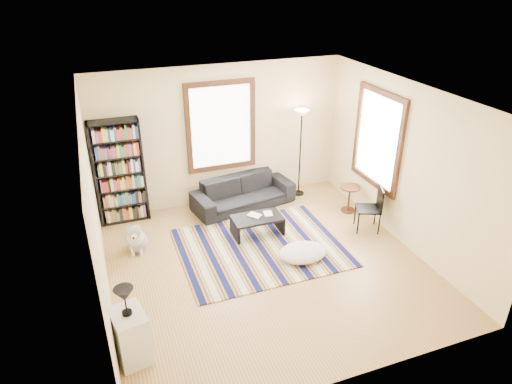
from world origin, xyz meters
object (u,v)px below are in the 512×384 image
object	(u,v)px
side_table	(349,199)
white_cabinet	(131,336)
bookshelf	(120,172)
coffee_table	(257,226)
dog	(136,235)
floor_cushion	(303,252)
floor_lamp	(300,154)
sofa	(243,193)
folding_chair	(368,209)

from	to	relation	value
side_table	white_cabinet	distance (m)	5.09
bookshelf	white_cabinet	xyz separation A→B (m)	(-0.29, -3.58, -0.65)
coffee_table	dog	xyz separation A→B (m)	(-2.13, 0.24, 0.12)
side_table	dog	bearing A→B (deg)	179.33
floor_cushion	dog	size ratio (longest dim) A/B	1.40
floor_lamp	white_cabinet	size ratio (longest dim) A/B	2.66
sofa	bookshelf	world-z (taller)	bookshelf
coffee_table	folding_chair	bearing A→B (deg)	-15.27
coffee_table	folding_chair	distance (m)	2.06
folding_chair	white_cabinet	xyz separation A→B (m)	(-4.45, -1.65, -0.08)
coffee_table	side_table	world-z (taller)	side_table
coffee_table	white_cabinet	size ratio (longest dim) A/B	1.29
floor_lamp	floor_cushion	bearing A→B (deg)	-113.36
coffee_table	side_table	bearing A→B (deg)	5.48
sofa	floor_cushion	xyz separation A→B (m)	(0.34, -2.09, -0.20)
sofa	white_cabinet	distance (m)	4.21
floor_lamp	side_table	size ratio (longest dim) A/B	3.44
bookshelf	floor_lamp	size ratio (longest dim) A/B	1.08
floor_cushion	floor_lamp	bearing A→B (deg)	66.64
sofa	bookshelf	size ratio (longest dim) A/B	1.03
sofa	floor_cushion	bearing A→B (deg)	-91.00
floor_cushion	floor_lamp	distance (m)	2.53
bookshelf	folding_chair	bearing A→B (deg)	-24.89
dog	sofa	bearing A→B (deg)	30.67
floor_cushion	dog	distance (m)	2.86
dog	side_table	bearing A→B (deg)	8.53
white_cabinet	dog	xyz separation A→B (m)	(0.35, 2.43, -0.05)
white_cabinet	dog	bearing A→B (deg)	70.45
sofa	side_table	xyz separation A→B (m)	(1.90, -0.93, -0.03)
sofa	white_cabinet	bearing A→B (deg)	-138.36
bookshelf	folding_chair	distance (m)	4.63
bookshelf	dog	distance (m)	1.35
bookshelf	coffee_table	size ratio (longest dim) A/B	2.22
sofa	bookshelf	distance (m)	2.43
floor_cushion	white_cabinet	distance (m)	3.19
folding_chair	dog	world-z (taller)	folding_chair
floor_lamp	folding_chair	size ratio (longest dim) A/B	2.16
sofa	dog	size ratio (longest dim) A/B	3.43
sofa	bookshelf	bearing A→B (deg)	163.09
floor_lamp	folding_chair	bearing A→B (deg)	-72.20
coffee_table	floor_lamp	size ratio (longest dim) A/B	0.48
floor_lamp	bookshelf	bearing A→B (deg)	177.30
side_table	dog	xyz separation A→B (m)	(-4.15, 0.05, 0.03)
bookshelf	side_table	distance (m)	4.44
folding_chair	white_cabinet	size ratio (longest dim) A/B	1.23
sofa	floor_cushion	size ratio (longest dim) A/B	2.46
floor_lamp	dog	world-z (taller)	floor_lamp
floor_cushion	side_table	size ratio (longest dim) A/B	1.55
sofa	floor_lamp	world-z (taller)	floor_lamp
white_cabinet	floor_cushion	bearing A→B (deg)	11.29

